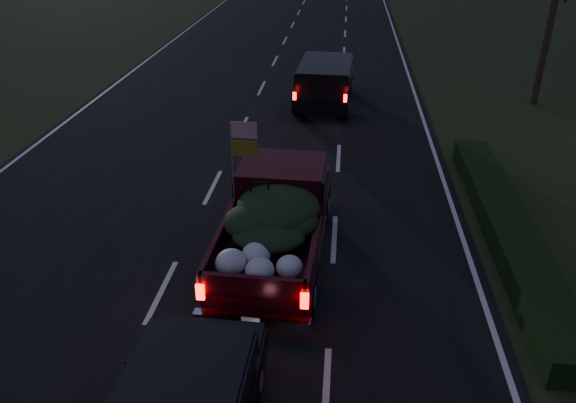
# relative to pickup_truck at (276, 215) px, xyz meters

# --- Properties ---
(ground) EXTENTS (120.00, 120.00, 0.00)m
(ground) POSITION_rel_pickup_truck_xyz_m (-2.28, -1.64, -1.09)
(ground) COLOR black
(ground) RESTS_ON ground
(road_asphalt) EXTENTS (14.00, 120.00, 0.02)m
(road_asphalt) POSITION_rel_pickup_truck_xyz_m (-2.28, -1.64, -1.08)
(road_asphalt) COLOR black
(road_asphalt) RESTS_ON ground
(hedge_row) EXTENTS (1.00, 10.00, 0.60)m
(hedge_row) POSITION_rel_pickup_truck_xyz_m (5.52, 1.36, -0.79)
(hedge_row) COLOR black
(hedge_row) RESTS_ON ground
(pickup_truck) EXTENTS (2.32, 5.63, 2.91)m
(pickup_truck) POSITION_rel_pickup_truck_xyz_m (0.00, 0.00, 0.00)
(pickup_truck) COLOR #34070F
(pickup_truck) RESTS_ON ground
(lead_suv) EXTENTS (2.29, 5.07, 1.43)m
(lead_suv) POSITION_rel_pickup_truck_xyz_m (0.63, 11.36, -0.01)
(lead_suv) COLOR black
(lead_suv) RESTS_ON ground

